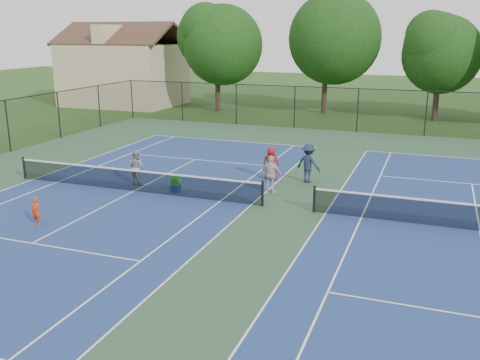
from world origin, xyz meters
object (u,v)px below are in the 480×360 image
(clapboard_house, at_px, (124,72))
(bystander_b, at_px, (308,163))
(tree_back_b, at_px, (327,34))
(ball_crate, at_px, (176,188))
(child_player, at_px, (36,211))
(instructor, at_px, (137,167))
(tree_back_a, at_px, (217,40))
(bystander_c, at_px, (271,163))
(tree_back_c, at_px, (441,49))
(ball_hopper, at_px, (176,180))
(bystander_a, at_px, (271,174))

(clapboard_house, xyz_separation_m, bystander_b, (22.84, -20.92, -2.18))
(tree_back_b, relative_size, ball_crate, 26.73)
(tree_back_b, height_order, child_player, tree_back_b)
(child_player, bearing_deg, instructor, 91.73)
(bystander_b, bearing_deg, tree_back_a, -39.48)
(bystander_c, bearing_deg, instructor, 18.31)
(bystander_b, bearing_deg, ball_crate, 52.52)
(bystander_b, bearing_deg, child_player, 66.50)
(clapboard_house, relative_size, ball_crate, 28.78)
(bystander_b, xyz_separation_m, bystander_c, (-1.76, -0.11, -0.11))
(clapboard_house, height_order, bystander_b, clapboard_house)
(instructor, bearing_deg, bystander_c, -135.63)
(child_player, relative_size, bystander_b, 0.57)
(tree_back_b, xyz_separation_m, instructor, (-3.44, -24.96, -5.79))
(tree_back_b, distance_m, ball_crate, 26.27)
(tree_back_a, relative_size, instructor, 5.70)
(tree_back_b, distance_m, clapboard_house, 19.35)
(ball_crate, bearing_deg, tree_back_c, 67.31)
(tree_back_b, xyz_separation_m, clapboard_house, (-19.00, -1.00, -3.50))
(ball_crate, distance_m, ball_hopper, 0.38)
(clapboard_house, xyz_separation_m, instructor, (15.56, -23.96, -2.29))
(tree_back_c, distance_m, child_player, 33.01)
(bystander_b, bearing_deg, instructor, 40.35)
(bystander_a, relative_size, bystander_c, 1.04)
(instructor, height_order, bystander_b, bystander_b)
(tree_back_b, xyz_separation_m, tree_back_c, (9.00, -1.00, -1.11))
(clapboard_house, xyz_separation_m, bystander_a, (21.73, -23.13, -2.26))
(child_player, bearing_deg, ball_crate, 70.24)
(tree_back_a, bearing_deg, tree_back_b, 12.53)
(clapboard_house, height_order, child_player, clapboard_house)
(tree_back_c, bearing_deg, tree_back_b, 173.66)
(tree_back_a, distance_m, bystander_c, 23.48)
(tree_back_a, height_order, bystander_b, tree_back_a)
(bystander_c, distance_m, ball_hopper, 4.74)
(tree_back_c, bearing_deg, tree_back_a, -176.82)
(clapboard_house, relative_size, child_player, 10.28)
(clapboard_house, bearing_deg, bystander_b, -42.49)
(tree_back_b, height_order, bystander_a, tree_back_b)
(child_player, distance_m, bystander_b, 11.96)
(bystander_a, xyz_separation_m, ball_hopper, (-3.94, -1.31, -0.30))
(child_player, relative_size, bystander_a, 0.63)
(child_player, bearing_deg, tree_back_c, 73.94)
(bystander_c, bearing_deg, tree_back_b, -94.22)
(bystander_a, height_order, bystander_b, bystander_b)
(child_player, bearing_deg, tree_back_b, 90.04)
(child_player, xyz_separation_m, bystander_a, (6.76, 6.79, 0.31))
(bystander_b, bearing_deg, ball_hopper, 52.52)
(bystander_a, xyz_separation_m, bystander_c, (-0.65, 2.09, -0.03))
(child_player, bearing_deg, bystander_b, 56.27)
(ball_crate, xyz_separation_m, ball_hopper, (0.00, 0.00, 0.38))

